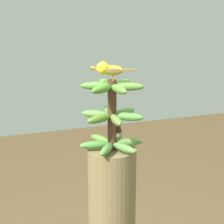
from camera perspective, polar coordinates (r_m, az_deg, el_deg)
name	(u,v)px	position (r m, az deg, el deg)	size (l,w,h in m)	color
banana_bunch	(112,116)	(1.86, 0.02, -0.55)	(0.32, 0.32, 0.35)	#4C2D1E
perched_bird	(109,69)	(1.81, -0.52, 6.36)	(0.09, 0.20, 0.09)	#C68933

